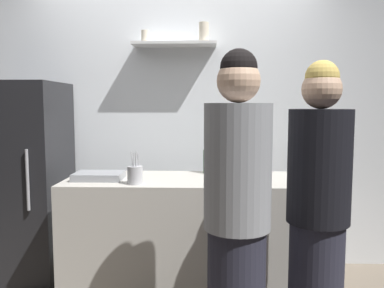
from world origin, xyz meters
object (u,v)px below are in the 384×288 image
(utensil_holder, at_px, (135,175))
(person_grey_hoodie, at_px, (237,220))
(water_bottle_plastic, at_px, (246,163))
(person_blonde, at_px, (318,215))
(refrigerator, at_px, (28,181))
(baking_pan, at_px, (99,176))
(wine_bottle_green_glass, at_px, (208,160))
(wine_bottle_dark_glass, at_px, (235,166))

(utensil_holder, distance_m, person_grey_hoodie, 0.90)
(water_bottle_plastic, relative_size, person_blonde, 0.13)
(utensil_holder, bearing_deg, person_blonde, -22.46)
(refrigerator, xyz_separation_m, baking_pan, (0.69, -0.38, 0.12))
(wine_bottle_green_glass, bearing_deg, wine_bottle_dark_glass, -63.99)
(water_bottle_plastic, xyz_separation_m, person_grey_hoodie, (-0.15, -0.99, -0.15))
(person_grey_hoodie, bearing_deg, water_bottle_plastic, 123.82)
(wine_bottle_dark_glass, bearing_deg, wine_bottle_green_glass, 116.01)
(wine_bottle_dark_glass, distance_m, water_bottle_plastic, 0.31)
(utensil_holder, height_order, water_bottle_plastic, utensil_holder)
(wine_bottle_green_glass, bearing_deg, refrigerator, 176.35)
(refrigerator, distance_m, utensil_holder, 1.13)
(wine_bottle_dark_glass, bearing_deg, utensil_holder, -173.66)
(wine_bottle_green_glass, xyz_separation_m, wine_bottle_dark_glass, (0.18, -0.37, 0.01))
(wine_bottle_dark_glass, xyz_separation_m, person_blonde, (0.42, -0.53, -0.19))
(wine_bottle_dark_glass, bearing_deg, person_blonde, -51.56)
(refrigerator, xyz_separation_m, utensil_holder, (0.98, -0.54, 0.16))
(person_blonde, xyz_separation_m, person_grey_hoodie, (-0.46, -0.18, 0.02))
(person_blonde, relative_size, person_grey_hoodie, 0.98)
(person_grey_hoodie, bearing_deg, wine_bottle_green_glass, 139.79)
(baking_pan, xyz_separation_m, utensil_holder, (0.29, -0.16, 0.04))
(baking_pan, relative_size, wine_bottle_green_glass, 1.16)
(baking_pan, distance_m, wine_bottle_dark_glass, 0.97)
(refrigerator, relative_size, water_bottle_plastic, 7.42)
(wine_bottle_green_glass, relative_size, person_grey_hoodie, 0.17)
(wine_bottle_dark_glass, height_order, person_blonde, person_blonde)
(utensil_holder, height_order, person_grey_hoodie, person_grey_hoodie)
(wine_bottle_green_glass, bearing_deg, water_bottle_plastic, -16.02)
(utensil_holder, relative_size, person_grey_hoodie, 0.13)
(water_bottle_plastic, bearing_deg, refrigerator, 174.27)
(refrigerator, xyz_separation_m, person_blonde, (2.07, -0.99, 0.02))
(baking_pan, height_order, utensil_holder, utensil_holder)
(refrigerator, height_order, wine_bottle_dark_glass, refrigerator)
(water_bottle_plastic, bearing_deg, wine_bottle_green_glass, 163.98)
(water_bottle_plastic, height_order, person_blonde, person_blonde)
(baking_pan, bearing_deg, wine_bottle_green_glass, 20.24)
(baking_pan, relative_size, person_grey_hoodie, 0.20)
(water_bottle_plastic, bearing_deg, person_blonde, -69.17)
(wine_bottle_dark_glass, xyz_separation_m, water_bottle_plastic, (0.11, 0.29, -0.02))
(utensil_holder, bearing_deg, refrigerator, 151.25)
(person_grey_hoodie, bearing_deg, wine_bottle_dark_glass, 129.09)
(wine_bottle_green_glass, distance_m, person_blonde, 1.09)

